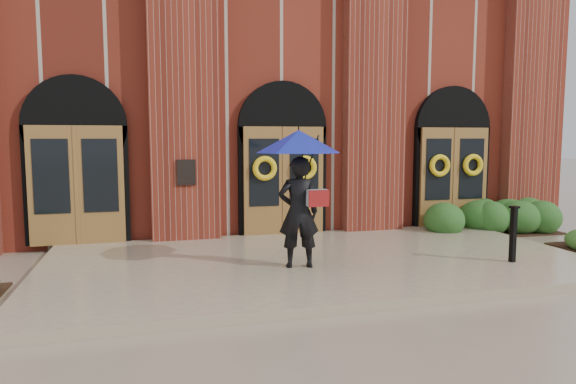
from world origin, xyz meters
name	(u,v)px	position (x,y,z in m)	size (l,w,h in m)	color
ground	(321,268)	(0.00, 0.00, 0.00)	(90.00, 90.00, 0.00)	gray
landing	(319,262)	(0.00, 0.15, 0.07)	(10.00, 5.30, 0.15)	tan
church_building	(238,105)	(0.00, 8.78, 3.50)	(16.20, 12.53, 7.00)	maroon
man_with_umbrella	(299,172)	(-0.56, -0.39, 1.81)	(1.69, 1.69, 2.38)	black
metal_post	(513,233)	(3.29, -1.07, 0.69)	(0.16, 0.16, 1.02)	black
hedge_wall_right	(490,217)	(5.25, 2.20, 0.40)	(3.09, 1.24, 0.79)	#224C1B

